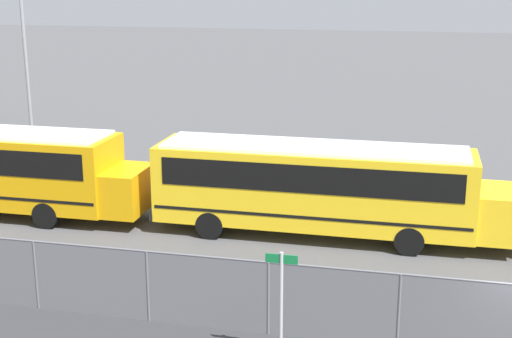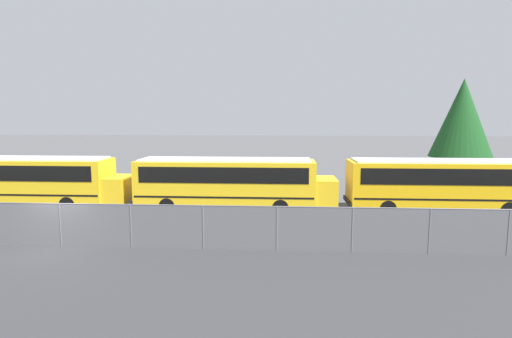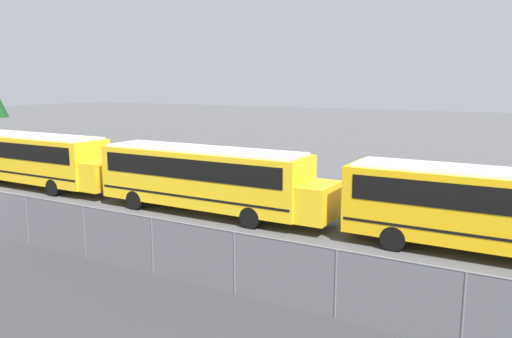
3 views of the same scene
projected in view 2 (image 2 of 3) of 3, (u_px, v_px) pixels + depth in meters
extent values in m
plane|color=#4C4C4F|center=(62.00, 246.00, 16.94)|extent=(200.00, 200.00, 0.00)
cube|color=#9EA0A5|center=(60.00, 225.00, 16.82)|extent=(85.22, 0.03, 1.85)
cube|color=slate|center=(60.00, 225.00, 16.81)|extent=(85.22, 0.01, 1.85)
cylinder|color=slate|center=(59.00, 204.00, 16.70)|extent=(85.22, 0.05, 0.05)
cylinder|color=slate|center=(60.00, 225.00, 16.82)|extent=(0.07, 0.07, 1.85)
cylinder|color=slate|center=(131.00, 226.00, 16.64)|extent=(0.07, 0.07, 1.85)
cylinder|color=slate|center=(203.00, 228.00, 16.46)|extent=(0.07, 0.07, 1.85)
cylinder|color=slate|center=(277.00, 229.00, 16.28)|extent=(0.07, 0.07, 1.85)
cylinder|color=slate|center=(352.00, 230.00, 16.10)|extent=(0.07, 0.07, 1.85)
cylinder|color=slate|center=(429.00, 231.00, 15.92)|extent=(0.07, 0.07, 1.85)
cylinder|color=slate|center=(508.00, 233.00, 15.74)|extent=(0.07, 0.07, 1.85)
cube|color=yellow|center=(25.00, 180.00, 24.02)|extent=(10.30, 2.45, 2.49)
cube|color=black|center=(24.00, 171.00, 23.95)|extent=(9.48, 2.49, 0.90)
cube|color=black|center=(26.00, 191.00, 24.11)|extent=(10.10, 2.48, 0.10)
cube|color=yellow|center=(119.00, 189.00, 23.74)|extent=(1.24, 2.25, 1.49)
cube|color=silver|center=(23.00, 158.00, 23.85)|extent=(9.79, 2.20, 0.10)
cylinder|color=black|center=(86.00, 197.00, 25.08)|extent=(0.92, 0.28, 0.92)
cylinder|color=black|center=(68.00, 204.00, 22.90)|extent=(0.92, 0.28, 0.92)
cube|color=yellow|center=(226.00, 182.00, 23.28)|extent=(10.30, 2.45, 2.49)
cube|color=black|center=(226.00, 172.00, 23.21)|extent=(9.48, 2.49, 0.90)
cube|color=black|center=(226.00, 193.00, 23.37)|extent=(10.10, 2.48, 0.10)
cube|color=yellow|center=(325.00, 191.00, 23.00)|extent=(1.24, 2.25, 1.49)
cube|color=black|center=(139.00, 199.00, 23.73)|extent=(0.12, 2.45, 0.24)
cube|color=silver|center=(226.00, 160.00, 23.11)|extent=(9.79, 2.20, 0.10)
cylinder|color=black|center=(280.00, 199.00, 24.34)|extent=(0.92, 0.28, 0.92)
cylinder|color=black|center=(280.00, 207.00, 22.16)|extent=(0.92, 0.28, 0.92)
cylinder|color=black|center=(177.00, 198.00, 24.72)|extent=(0.92, 0.28, 0.92)
cylinder|color=black|center=(167.00, 206.00, 22.54)|extent=(0.92, 0.28, 0.92)
cube|color=yellow|center=(441.00, 183.00, 22.65)|extent=(10.30, 2.45, 2.49)
cube|color=black|center=(441.00, 174.00, 22.58)|extent=(9.48, 2.49, 0.90)
cube|color=black|center=(440.00, 195.00, 22.74)|extent=(10.10, 2.48, 0.10)
cube|color=black|center=(347.00, 201.00, 23.11)|extent=(0.12, 2.45, 0.24)
cube|color=silver|center=(442.00, 161.00, 22.48)|extent=(9.79, 2.20, 0.10)
cylinder|color=black|center=(487.00, 201.00, 23.72)|extent=(0.92, 0.28, 0.92)
cylinder|color=black|center=(508.00, 210.00, 21.53)|extent=(0.92, 0.28, 0.92)
cylinder|color=black|center=(378.00, 200.00, 24.10)|extent=(0.92, 0.28, 0.92)
cylinder|color=black|center=(388.00, 208.00, 21.91)|extent=(0.92, 0.28, 0.92)
cylinder|color=#51381E|center=(459.00, 168.00, 34.61)|extent=(0.44, 0.44, 2.01)
cone|color=#194C1E|center=(462.00, 118.00, 34.04)|extent=(5.13, 5.13, 6.67)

